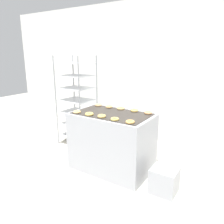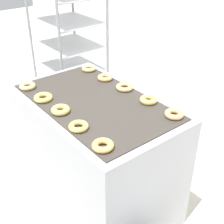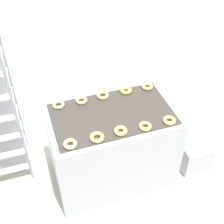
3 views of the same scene
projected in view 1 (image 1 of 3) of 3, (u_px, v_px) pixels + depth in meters
ground_plane at (88, 187)px, 3.01m from camera, size 14.00×14.00×0.00m
wall_back at (153, 73)px, 4.36m from camera, size 8.00×0.05×2.80m
fryer_machine at (112, 142)px, 3.39m from camera, size 1.21×0.74×0.91m
baking_rack_cart at (77, 100)px, 4.28m from camera, size 0.63×0.55×1.74m
glaze_bin at (164, 180)px, 2.87m from camera, size 0.33×0.31×0.34m
donut_near_leftmost at (77, 112)px, 3.29m from camera, size 0.12×0.12×0.03m
donut_near_left at (89, 114)px, 3.17m from camera, size 0.13×0.13×0.04m
donut_near_center at (102, 116)px, 3.06m from camera, size 0.12×0.12×0.04m
donut_near_right at (115, 119)px, 2.94m from camera, size 0.12×0.12×0.03m
donut_near_rightmost at (130, 122)px, 2.81m from camera, size 0.12×0.12×0.04m
donut_far_leftmost at (98, 105)px, 3.72m from camera, size 0.12×0.12×0.03m
donut_far_left at (109, 107)px, 3.60m from camera, size 0.12×0.12×0.03m
donut_far_center at (121, 108)px, 3.49m from camera, size 0.13×0.13×0.03m
donut_far_right at (135, 110)px, 3.36m from camera, size 0.12×0.12×0.04m
donut_far_rightmost at (148, 113)px, 3.24m from camera, size 0.12×0.12×0.04m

